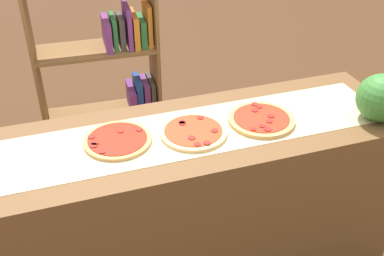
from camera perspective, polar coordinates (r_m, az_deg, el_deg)
name	(u,v)px	position (r m, az deg, el deg)	size (l,w,h in m)	color
counter	(192,205)	(2.39, 0.00, -9.45)	(2.03, 0.62, 0.90)	brown
parchment_paper	(192,132)	(2.11, 0.00, -0.43)	(1.84, 0.39, 0.00)	beige
pizza_pepperoni_0	(117,140)	(2.06, -9.13, -1.46)	(0.30, 0.30, 0.02)	tan
pizza_pepperoni_1	(193,132)	(2.09, 0.16, -0.47)	(0.31, 0.31, 0.02)	#E5C17F
pizza_pepperoni_2	(261,119)	(2.20, 8.49, 1.06)	(0.31, 0.31, 0.02)	tan
watermelon	(381,98)	(2.31, 22.12, 3.43)	(0.22, 0.22, 0.22)	#387A33
bookshelf	(115,87)	(3.04, -9.37, 4.97)	(0.75, 0.33, 1.39)	brown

